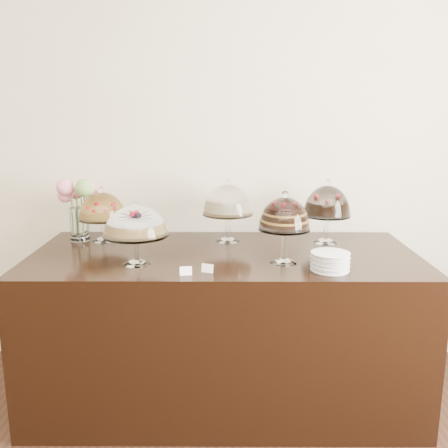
{
  "coord_description": "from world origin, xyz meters",
  "views": [
    {
      "loc": [
        0.16,
        -0.31,
        1.69
      ],
      "look_at": [
        0.15,
        2.4,
        1.08
      ],
      "focal_mm": 40.0,
      "sensor_mm": 36.0,
      "label": 1
    }
  ],
  "objects_px": {
    "display_counter": "(224,325)",
    "cake_stand_dark_choco": "(327,204)",
    "cake_stand_choco_layer": "(284,216)",
    "cake_stand_fruit_tart": "(102,208)",
    "flower_vase": "(79,201)",
    "cake_stand_sugar_sponge": "(136,224)",
    "plate_stack": "(330,262)",
    "cake_stand_cheesecake": "(228,202)"
  },
  "relations": [
    {
      "from": "display_counter",
      "to": "cake_stand_cheesecake",
      "type": "relative_size",
      "value": 5.6
    },
    {
      "from": "flower_vase",
      "to": "plate_stack",
      "type": "xyz_separation_m",
      "value": [
        1.44,
        -0.62,
        -0.2
      ]
    },
    {
      "from": "plate_stack",
      "to": "cake_stand_sugar_sponge",
      "type": "bearing_deg",
      "value": 173.64
    },
    {
      "from": "cake_stand_choco_layer",
      "to": "cake_stand_cheesecake",
      "type": "bearing_deg",
      "value": 122.91
    },
    {
      "from": "display_counter",
      "to": "cake_stand_cheesecake",
      "type": "bearing_deg",
      "value": 85.35
    },
    {
      "from": "cake_stand_cheesecake",
      "to": "plate_stack",
      "type": "relative_size",
      "value": 2.06
    },
    {
      "from": "cake_stand_choco_layer",
      "to": "cake_stand_cheesecake",
      "type": "relative_size",
      "value": 1.0
    },
    {
      "from": "cake_stand_cheesecake",
      "to": "plate_stack",
      "type": "xyz_separation_m",
      "value": [
        0.52,
        -0.6,
        -0.2
      ]
    },
    {
      "from": "cake_stand_choco_layer",
      "to": "cake_stand_cheesecake",
      "type": "distance_m",
      "value": 0.55
    },
    {
      "from": "cake_stand_dark_choco",
      "to": "cake_stand_cheesecake",
      "type": "bearing_deg",
      "value": 177.48
    },
    {
      "from": "cake_stand_dark_choco",
      "to": "plate_stack",
      "type": "bearing_deg",
      "value": -98.79
    },
    {
      "from": "cake_stand_choco_layer",
      "to": "cake_stand_fruit_tart",
      "type": "height_order",
      "value": "cake_stand_choco_layer"
    },
    {
      "from": "plate_stack",
      "to": "cake_stand_dark_choco",
      "type": "bearing_deg",
      "value": 81.21
    },
    {
      "from": "cake_stand_dark_choco",
      "to": "plate_stack",
      "type": "height_order",
      "value": "cake_stand_dark_choco"
    },
    {
      "from": "cake_stand_sugar_sponge",
      "to": "cake_stand_cheesecake",
      "type": "height_order",
      "value": "cake_stand_cheesecake"
    },
    {
      "from": "cake_stand_dark_choco",
      "to": "plate_stack",
      "type": "distance_m",
      "value": 0.61
    },
    {
      "from": "cake_stand_sugar_sponge",
      "to": "cake_stand_choco_layer",
      "type": "relative_size",
      "value": 0.89
    },
    {
      "from": "cake_stand_sugar_sponge",
      "to": "plate_stack",
      "type": "xyz_separation_m",
      "value": [
        1.0,
        -0.11,
        -0.17
      ]
    },
    {
      "from": "cake_stand_cheesecake",
      "to": "cake_stand_dark_choco",
      "type": "height_order",
      "value": "cake_stand_cheesecake"
    },
    {
      "from": "display_counter",
      "to": "cake_stand_fruit_tart",
      "type": "bearing_deg",
      "value": 160.39
    },
    {
      "from": "display_counter",
      "to": "cake_stand_dark_choco",
      "type": "bearing_deg",
      "value": 20.76
    },
    {
      "from": "cake_stand_fruit_tart",
      "to": "cake_stand_sugar_sponge",
      "type": "bearing_deg",
      "value": -58.89
    },
    {
      "from": "display_counter",
      "to": "cake_stand_choco_layer",
      "type": "distance_m",
      "value": 0.8
    },
    {
      "from": "flower_vase",
      "to": "cake_stand_choco_layer",
      "type": "bearing_deg",
      "value": -21.5
    },
    {
      "from": "cake_stand_dark_choco",
      "to": "cake_stand_sugar_sponge",
      "type": "bearing_deg",
      "value": -157.27
    },
    {
      "from": "cake_stand_choco_layer",
      "to": "plate_stack",
      "type": "relative_size",
      "value": 2.05
    },
    {
      "from": "cake_stand_sugar_sponge",
      "to": "cake_stand_fruit_tart",
      "type": "xyz_separation_m",
      "value": [
        -0.29,
        0.49,
        -0.01
      ]
    },
    {
      "from": "cake_stand_choco_layer",
      "to": "cake_stand_dark_choco",
      "type": "xyz_separation_m",
      "value": [
        0.31,
        0.43,
        -0.01
      ]
    },
    {
      "from": "cake_stand_dark_choco",
      "to": "cake_stand_fruit_tart",
      "type": "relative_size",
      "value": 1.14
    },
    {
      "from": "cake_stand_sugar_sponge",
      "to": "plate_stack",
      "type": "relative_size",
      "value": 1.82
    },
    {
      "from": "display_counter",
      "to": "cake_stand_dark_choco",
      "type": "xyz_separation_m",
      "value": [
        0.63,
        0.24,
        0.69
      ]
    },
    {
      "from": "cake_stand_sugar_sponge",
      "to": "display_counter",
      "type": "bearing_deg",
      "value": 25.32
    },
    {
      "from": "display_counter",
      "to": "cake_stand_fruit_tart",
      "type": "distance_m",
      "value": 1.04
    },
    {
      "from": "cake_stand_sugar_sponge",
      "to": "flower_vase",
      "type": "distance_m",
      "value": 0.67
    },
    {
      "from": "cake_stand_sugar_sponge",
      "to": "flower_vase",
      "type": "relative_size",
      "value": 0.87
    },
    {
      "from": "cake_stand_fruit_tart",
      "to": "flower_vase",
      "type": "height_order",
      "value": "flower_vase"
    },
    {
      "from": "cake_stand_dark_choco",
      "to": "flower_vase",
      "type": "height_order",
      "value": "flower_vase"
    },
    {
      "from": "cake_stand_fruit_tart",
      "to": "cake_stand_dark_choco",
      "type": "bearing_deg",
      "value": -1.29
    },
    {
      "from": "cake_stand_cheesecake",
      "to": "display_counter",
      "type": "bearing_deg",
      "value": -94.65
    },
    {
      "from": "cake_stand_cheesecake",
      "to": "cake_stand_fruit_tart",
      "type": "distance_m",
      "value": 0.78
    },
    {
      "from": "cake_stand_choco_layer",
      "to": "display_counter",
      "type": "bearing_deg",
      "value": 148.68
    },
    {
      "from": "cake_stand_fruit_tart",
      "to": "flower_vase",
      "type": "distance_m",
      "value": 0.15
    }
  ]
}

